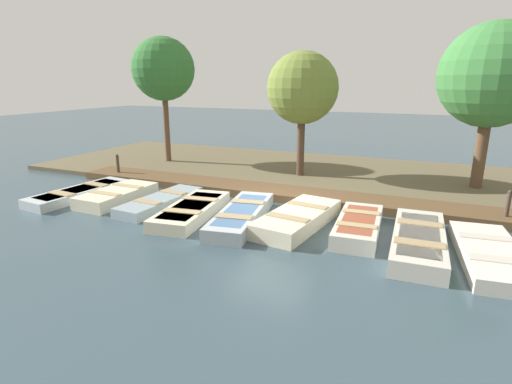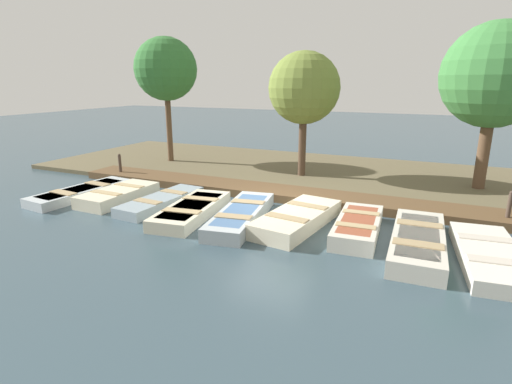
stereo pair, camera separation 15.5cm
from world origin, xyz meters
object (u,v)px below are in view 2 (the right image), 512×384
(rowboat_8, at_px, (490,256))
(mooring_post_far, at_px, (509,209))
(rowboat_6, at_px, (358,226))
(park_tree_left, at_px, (304,89))
(mooring_post_near, at_px, (120,166))
(rowboat_1, at_px, (118,195))
(rowboat_7, at_px, (418,241))
(park_tree_center, at_px, (495,76))
(rowboat_4, at_px, (241,215))
(rowboat_0, at_px, (81,192))
(park_tree_far_left, at_px, (166,70))
(rowboat_3, at_px, (192,210))
(rowboat_2, at_px, (161,201))
(rowboat_5, at_px, (297,218))

(rowboat_8, height_order, mooring_post_far, mooring_post_far)
(rowboat_6, relative_size, park_tree_left, 0.59)
(mooring_post_near, bearing_deg, rowboat_1, 41.24)
(rowboat_1, xyz_separation_m, rowboat_6, (-0.26, 7.63, 0.01))
(rowboat_7, xyz_separation_m, park_tree_center, (-6.12, 1.63, 3.71))
(rowboat_4, relative_size, park_tree_center, 0.65)
(mooring_post_near, relative_size, park_tree_center, 0.18)
(rowboat_0, xyz_separation_m, park_tree_left, (-5.46, 5.95, 3.33))
(park_tree_left, bearing_deg, park_tree_far_left, -92.67)
(rowboat_0, bearing_deg, park_tree_center, 122.06)
(rowboat_3, distance_m, park_tree_center, 10.60)
(rowboat_0, height_order, park_tree_left, park_tree_left)
(rowboat_6, distance_m, rowboat_7, 1.50)
(rowboat_0, distance_m, mooring_post_far, 12.91)
(park_tree_far_left, bearing_deg, mooring_post_far, 76.53)
(rowboat_3, distance_m, rowboat_4, 1.52)
(rowboat_2, distance_m, park_tree_far_left, 7.73)
(rowboat_7, xyz_separation_m, mooring_post_near, (-2.61, -11.23, 0.29))
(rowboat_7, bearing_deg, park_tree_left, -141.59)
(rowboat_8, distance_m, park_tree_far_left, 14.43)
(rowboat_5, xyz_separation_m, mooring_post_near, (-2.27, -8.19, 0.28))
(rowboat_1, distance_m, park_tree_left, 7.68)
(mooring_post_near, xyz_separation_m, park_tree_center, (-3.51, 12.85, 3.42))
(park_tree_left, height_order, park_tree_center, park_tree_center)
(park_tree_far_left, bearing_deg, rowboat_7, 62.54)
(park_tree_center, bearing_deg, mooring_post_far, 7.36)
(rowboat_0, xyz_separation_m, park_tree_far_left, (-5.76, -0.54, 4.08))
(rowboat_2, distance_m, rowboat_8, 8.93)
(rowboat_1, distance_m, park_tree_far_left, 7.20)
(rowboat_5, distance_m, mooring_post_near, 8.51)
(rowboat_5, bearing_deg, mooring_post_near, -97.28)
(rowboat_1, distance_m, rowboat_8, 10.52)
(mooring_post_far, bearing_deg, rowboat_1, -77.61)
(rowboat_2, relative_size, mooring_post_far, 3.23)
(rowboat_6, height_order, rowboat_7, rowboat_6)
(rowboat_1, distance_m, rowboat_3, 3.01)
(mooring_post_near, bearing_deg, park_tree_left, 113.31)
(rowboat_8, distance_m, park_tree_left, 8.87)
(rowboat_5, bearing_deg, rowboat_2, -81.20)
(rowboat_1, bearing_deg, park_tree_left, 141.05)
(rowboat_6, bearing_deg, rowboat_5, -90.69)
(rowboat_0, xyz_separation_m, rowboat_5, (-0.33, 7.52, 0.06))
(rowboat_7, xyz_separation_m, mooring_post_far, (-2.61, 2.08, 0.29))
(rowboat_0, height_order, rowboat_6, rowboat_6)
(rowboat_4, distance_m, rowboat_7, 4.57)
(rowboat_2, bearing_deg, rowboat_5, 94.21)
(rowboat_0, height_order, rowboat_3, rowboat_3)
(rowboat_5, relative_size, park_tree_far_left, 0.59)
(mooring_post_near, bearing_deg, rowboat_2, 58.31)
(rowboat_0, distance_m, park_tree_center, 14.14)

